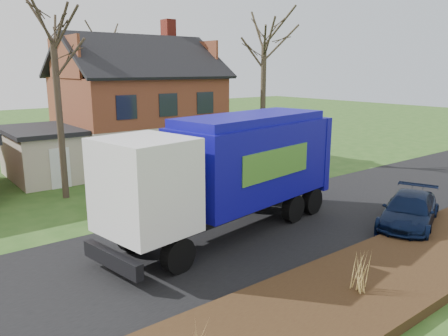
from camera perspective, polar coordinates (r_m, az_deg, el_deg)
ground at (r=17.08m, az=5.13°, el=-7.87°), size 120.00×120.00×0.00m
road at (r=17.08m, az=5.14°, el=-7.84°), size 80.00×7.00×0.02m
mulch_verge at (r=13.96m, az=20.53°, el=-12.92°), size 80.00×3.50×0.30m
main_house at (r=28.48m, az=-12.02°, el=8.54°), size 12.95×8.95×9.26m
garbage_truck at (r=16.08m, az=1.09°, el=0.19°), size 10.45×4.31×4.35m
silver_sedan at (r=19.39m, az=-8.99°, el=-2.83°), size 5.24×2.22×1.68m
navy_wagon at (r=18.31m, az=23.03°, el=-5.26°), size 4.92×3.40×1.32m
tree_front_west at (r=21.58m, az=-21.68°, el=18.17°), size 3.41×3.41×10.14m
tree_front_east at (r=28.53m, az=5.31°, el=18.25°), size 3.87×3.87×10.75m
tree_back at (r=35.13m, az=-15.15°, el=16.36°), size 3.20×3.20×10.13m
grass_clump_mid at (r=12.33m, az=17.71°, el=-12.78°), size 0.37×0.31×1.05m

